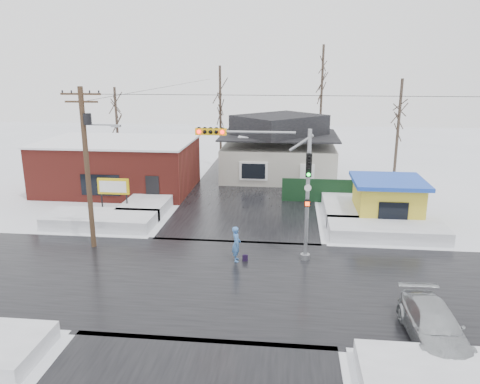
# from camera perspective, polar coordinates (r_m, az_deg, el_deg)

# --- Properties ---
(ground) EXTENTS (120.00, 120.00, 0.00)m
(ground) POSITION_cam_1_polar(r_m,az_deg,el_deg) (23.04, -2.06, -10.73)
(ground) COLOR white
(ground) RESTS_ON ground
(road_ns) EXTENTS (10.00, 120.00, 0.02)m
(road_ns) POSITION_cam_1_polar(r_m,az_deg,el_deg) (23.04, -2.06, -10.70)
(road_ns) COLOR black
(road_ns) RESTS_ON ground
(road_ew) EXTENTS (120.00, 10.00, 0.02)m
(road_ew) POSITION_cam_1_polar(r_m,az_deg,el_deg) (23.04, -2.06, -10.70)
(road_ew) COLOR black
(road_ew) RESTS_ON ground
(snowbank_nw) EXTENTS (7.00, 3.00, 0.80)m
(snowbank_nw) POSITION_cam_1_polar(r_m,az_deg,el_deg) (31.54, -16.60, -3.28)
(snowbank_nw) COLOR white
(snowbank_nw) RESTS_ON ground
(snowbank_ne) EXTENTS (7.00, 3.00, 0.80)m
(snowbank_ne) POSITION_cam_1_polar(r_m,az_deg,el_deg) (29.74, 17.46, -4.48)
(snowbank_ne) COLOR white
(snowbank_ne) RESTS_ON ground
(snowbank_se) EXTENTS (7.00, 3.00, 0.70)m
(snowbank_se) POSITION_cam_1_polar(r_m,az_deg,el_deg) (17.67, 26.36, -20.01)
(snowbank_se) COLOR white
(snowbank_se) RESTS_ON ground
(snowbank_nside_w) EXTENTS (3.00, 8.00, 0.80)m
(snowbank_nside_w) POSITION_cam_1_polar(r_m,az_deg,el_deg) (35.36, -10.54, -0.90)
(snowbank_nside_w) COLOR white
(snowbank_nside_w) RESTS_ON ground
(snowbank_nside_e) EXTENTS (3.00, 8.00, 0.80)m
(snowbank_nside_e) POSITION_cam_1_polar(r_m,az_deg,el_deg) (34.13, 12.62, -1.60)
(snowbank_nside_e) COLOR white
(snowbank_nside_e) RESTS_ON ground
(traffic_signal) EXTENTS (6.05, 0.68, 7.00)m
(traffic_signal) POSITION_cam_1_polar(r_m,az_deg,el_deg) (24.10, 4.59, 1.90)
(traffic_signal) COLOR gray
(traffic_signal) RESTS_ON ground
(utility_pole) EXTENTS (3.15, 0.44, 9.00)m
(utility_pole) POSITION_cam_1_polar(r_m,az_deg,el_deg) (26.84, -18.08, 3.82)
(utility_pole) COLOR #382619
(utility_pole) RESTS_ON ground
(brick_building) EXTENTS (12.20, 8.20, 4.12)m
(brick_building) POSITION_cam_1_polar(r_m,az_deg,el_deg) (39.90, -14.54, 3.20)
(brick_building) COLOR maroon
(brick_building) RESTS_ON ground
(marquee_sign) EXTENTS (2.20, 0.21, 2.55)m
(marquee_sign) POSITION_cam_1_polar(r_m,az_deg,el_deg) (33.33, -15.18, 0.54)
(marquee_sign) COLOR black
(marquee_sign) RESTS_ON ground
(house) EXTENTS (10.40, 8.40, 5.76)m
(house) POSITION_cam_1_polar(r_m,az_deg,el_deg) (43.14, 4.77, 5.26)
(house) COLOR #B4B0A2
(house) RESTS_ON ground
(kiosk) EXTENTS (4.60, 4.60, 2.88)m
(kiosk) POSITION_cam_1_polar(r_m,az_deg,el_deg) (32.32, 17.50, -0.93)
(kiosk) COLOR gold
(kiosk) RESTS_ON ground
(fence) EXTENTS (8.00, 0.12, 1.80)m
(fence) POSITION_cam_1_polar(r_m,az_deg,el_deg) (35.85, 11.54, 0.11)
(fence) COLOR black
(fence) RESTS_ON ground
(tree_far_left) EXTENTS (3.00, 3.00, 10.00)m
(tree_far_left) POSITION_cam_1_polar(r_m,az_deg,el_deg) (47.06, -2.45, 12.67)
(tree_far_left) COLOR #332821
(tree_far_left) RESTS_ON ground
(tree_far_mid) EXTENTS (3.00, 3.00, 12.00)m
(tree_far_mid) POSITION_cam_1_polar(r_m,az_deg,el_deg) (48.57, 10.04, 14.42)
(tree_far_mid) COLOR #332821
(tree_far_mid) RESTS_ON ground
(tree_far_right) EXTENTS (3.00, 3.00, 9.00)m
(tree_far_right) POSITION_cam_1_polar(r_m,az_deg,el_deg) (41.56, 18.98, 10.42)
(tree_far_right) COLOR #332821
(tree_far_right) RESTS_ON ground
(tree_far_west) EXTENTS (3.00, 3.00, 8.00)m
(tree_far_west) POSITION_cam_1_polar(r_m,az_deg,el_deg) (47.78, -14.94, 10.31)
(tree_far_west) COLOR #332821
(tree_far_west) RESTS_ON ground
(pedestrian) EXTENTS (0.54, 0.75, 1.91)m
(pedestrian) POSITION_cam_1_polar(r_m,az_deg,el_deg) (24.78, -0.45, -6.37)
(pedestrian) COLOR #4274B9
(pedestrian) RESTS_ON ground
(car) EXTENTS (2.05, 4.71, 1.35)m
(car) POSITION_cam_1_polar(r_m,az_deg,el_deg) (19.54, 22.55, -14.85)
(car) COLOR #A8ACB0
(car) RESTS_ON ground
(shopping_bag) EXTENTS (0.30, 0.17, 0.35)m
(shopping_bag) POSITION_cam_1_polar(r_m,az_deg,el_deg) (25.02, 0.63, -8.08)
(shopping_bag) COLOR black
(shopping_bag) RESTS_ON ground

